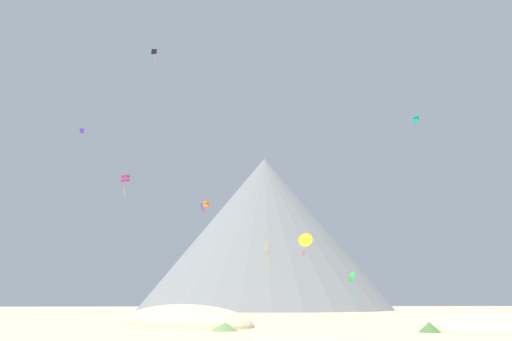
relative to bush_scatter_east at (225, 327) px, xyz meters
name	(u,v)px	position (x,y,z in m)	size (l,w,h in m)	color
ground_plane	(300,341)	(4.25, -10.20, -0.35)	(400.00, 400.00, 0.00)	#CCBA8E
dune_foreground_left	(182,325)	(-3.97, 11.06, -0.35)	(21.16, 10.50, 4.16)	beige
dune_foreground_right	(505,331)	(23.45, -1.88, -0.35)	(13.89, 14.43, 2.85)	beige
bush_scatter_east	(225,327)	(0.00, 0.00, 0.00)	(2.26, 2.26, 0.69)	#668C4C
bush_low_patch	(456,328)	(18.57, -2.95, -0.04)	(1.03, 1.03, 0.61)	#568442
bush_far_right	(429,327)	(16.01, -3.52, 0.05)	(1.76, 1.76, 0.80)	#477238
rock_massif	(269,234)	(17.28, 97.50, 21.90)	(81.11, 81.11, 46.50)	slate
kite_black_high	(154,54)	(-10.34, 21.77, 37.65)	(0.90, 0.50, 2.71)	black
kite_pink_low	(303,253)	(13.34, 30.44, 9.26)	(0.71, 0.81, 0.85)	pink
kite_violet_mid	(202,207)	(-2.63, 36.43, 17.35)	(0.74, 0.64, 1.42)	purple
kite_magenta_mid	(125,179)	(-15.96, 37.49, 22.33)	(1.45, 1.51, 3.93)	#D1339E
kite_teal_high	(416,119)	(31.86, 26.06, 30.77)	(1.17, 1.19, 2.84)	teal
kite_orange_mid	(206,204)	(-1.97, 43.72, 19.44)	(1.21, 1.21, 2.85)	orange
kite_indigo_high	(82,131)	(-21.21, 27.63, 27.09)	(0.73, 0.32, 0.91)	#5138B2
kite_yellow_low	(306,240)	(15.15, 36.74, 12.09)	(2.61, 1.86, 2.48)	yellow
kite_gold_low	(267,250)	(7.12, 27.12, 9.22)	(0.55, 1.02, 4.52)	gold
kite_green_low	(351,277)	(21.89, 34.12, 5.83)	(1.35, 1.96, 5.29)	green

